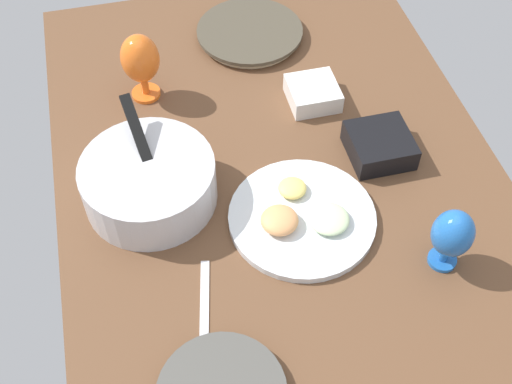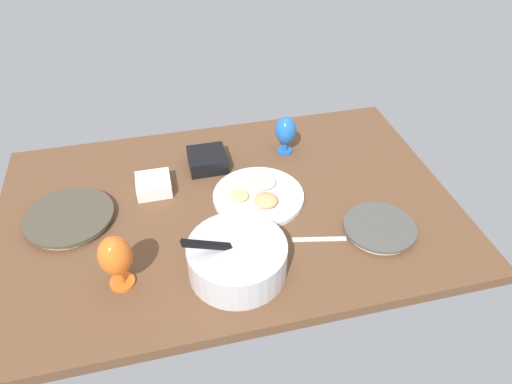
{
  "view_description": "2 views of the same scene",
  "coord_description": "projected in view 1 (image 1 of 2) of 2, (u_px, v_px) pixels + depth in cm",
  "views": [
    {
      "loc": [
        -91.56,
        28.88,
        116.76
      ],
      "look_at": [
        -6.38,
        8.11,
        6.84
      ],
      "focal_mm": 45.52,
      "sensor_mm": 36.0,
      "label": 1
    },
    {
      "loc": [
        19.78,
        123.95,
        111.79
      ],
      "look_at": [
        -9.32,
        3.08,
        6.84
      ],
      "focal_mm": 33.12,
      "sensor_mm": 36.0,
      "label": 2
    }
  ],
  "objects": [
    {
      "name": "ground_plane",
      "position": [
        283.0,
        188.0,
        1.53
      ],
      "size": [
        160.0,
        104.0,
        4.0
      ],
      "primitive_type": "cube",
      "color": "brown"
    },
    {
      "name": "dinner_plate_right",
      "position": [
        250.0,
        33.0,
        1.83
      ],
      "size": [
        29.99,
        29.99,
        2.76
      ],
      "color": "beige",
      "rests_on": "ground_plane"
    },
    {
      "name": "mixing_bowl",
      "position": [
        149.0,
        181.0,
        1.44
      ],
      "size": [
        31.1,
        29.93,
        18.48
      ],
      "color": "silver",
      "rests_on": "ground_plane"
    },
    {
      "name": "fruit_platter",
      "position": [
        302.0,
        217.0,
        1.43
      ],
      "size": [
        32.81,
        32.81,
        5.26
      ],
      "color": "silver",
      "rests_on": "ground_plane"
    },
    {
      "name": "hurricane_glass_orange",
      "position": [
        140.0,
        60.0,
        1.61
      ],
      "size": [
        9.71,
        9.71,
        18.63
      ],
      "color": "orange",
      "rests_on": "ground_plane"
    },
    {
      "name": "hurricane_glass_blue",
      "position": [
        452.0,
        235.0,
        1.3
      ],
      "size": [
        8.62,
        8.62,
        15.87
      ],
      "color": "blue",
      "rests_on": "ground_plane"
    },
    {
      "name": "square_bowl_white",
      "position": [
        313.0,
        92.0,
        1.66
      ],
      "size": [
        12.41,
        12.41,
        5.16
      ],
      "color": "white",
      "rests_on": "ground_plane"
    },
    {
      "name": "square_bowl_black",
      "position": [
        380.0,
        144.0,
        1.54
      ],
      "size": [
        14.44,
        14.44,
        5.99
      ],
      "color": "black",
      "rests_on": "ground_plane"
    },
    {
      "name": "fork_by_left_plate",
      "position": [
        205.0,
        298.0,
        1.32
      ],
      "size": [
        18.0,
        5.37,
        0.6
      ],
      "primitive_type": "cube",
      "rotation": [
        0.0,
        0.0,
        -0.2
      ],
      "color": "silver",
      "rests_on": "ground_plane"
    }
  ]
}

